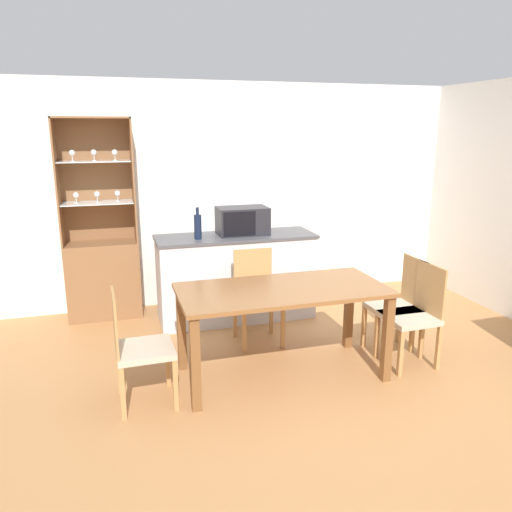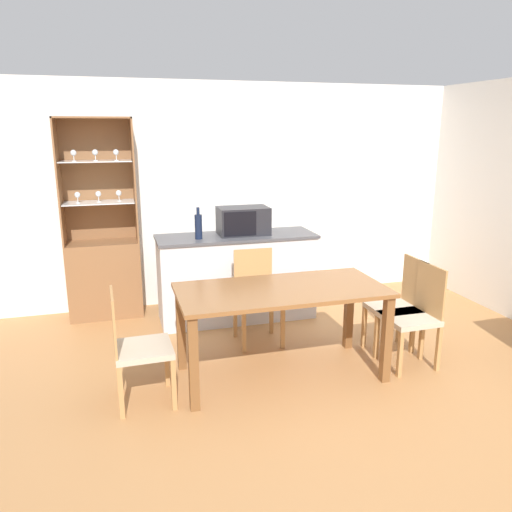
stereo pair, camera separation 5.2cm
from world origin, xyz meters
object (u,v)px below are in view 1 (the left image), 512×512
Objects in this scene: dining_chair_head_far at (257,297)px; dining_chair_side_right_far at (398,306)px; dining_chair_side_left_near at (138,348)px; dining_chair_side_right_near at (413,315)px; wine_bottle at (198,226)px; microwave at (242,221)px; display_cabinet at (102,263)px; dining_table at (282,300)px.

dining_chair_head_far and dining_chair_side_right_far have the same top height.
dining_chair_side_right_near is at bearing 88.47° from dining_chair_side_left_near.
dining_chair_head_far and dining_chair_side_right_near have the same top height.
dining_chair_side_right_near is at bearing -179.63° from dining_chair_side_right_far.
dining_chair_head_far is (1.18, 0.85, 0.00)m from dining_chair_side_left_near.
dining_chair_side_right_near is 2.73× the size of wine_bottle.
microwave is (-1.13, 1.29, 0.63)m from dining_chair_side_right_far.
dining_chair_side_right_far is at bearing -34.01° from display_cabinet.
display_cabinet is at bearing -37.67° from dining_chair_head_far.
dining_chair_side_right_near reaches higher than dining_table.
display_cabinet is 2.40× the size of dining_chair_side_right_far.
dining_table is (1.42, -1.87, 0.06)m from display_cabinet.
dining_chair_side_right_far is at bearing -36.14° from wine_bottle.
dining_chair_side_right_near is 1.68× the size of microwave.
dining_chair_side_right_near is 1.00× the size of dining_chair_side_right_far.
dining_chair_head_far is 1.45m from dining_chair_side_right_near.
dining_chair_side_left_near is 2.06m from microwave.
dining_chair_head_far is at bearing 52.82° from dining_chair_side_right_near.
dining_chair_side_left_near and dining_chair_side_right_far have the same top height.
dining_chair_side_right_far is (1.17, 0.12, -0.21)m from dining_table.
display_cabinet reaches higher than microwave.
microwave is at bearing 139.99° from dining_chair_side_left_near.
dining_chair_side_right_near is (2.35, 0.00, 0.00)m from dining_chair_side_left_near.
microwave is at bearing -17.37° from display_cabinet.
microwave is (0.04, 1.41, 0.41)m from dining_table.
dining_table is at bearing 91.07° from dining_chair_head_far.
dining_chair_side_right_near is 0.24m from dining_chair_side_right_far.
dining_table is 0.76m from dining_chair_head_far.
dining_chair_side_right_far is (2.59, -1.75, -0.15)m from display_cabinet.
display_cabinet is at bearing 127.19° from dining_table.
dining_chair_side_right_far is at bearing -48.84° from microwave.
dining_table is 5.19× the size of wine_bottle.
dining_chair_side_right_near is (1.17, -0.85, 0.00)m from dining_chair_head_far.
microwave is (-1.13, 1.53, 0.63)m from dining_chair_side_right_near.
dining_chair_side_right_near is at bearing -53.61° from microwave.
dining_chair_head_far is at bearing 62.99° from dining_chair_side_right_far.
dining_chair_side_left_near and dining_chair_head_far have the same top height.
dining_chair_head_far is 0.96m from wine_bottle.
dining_chair_side_left_near reaches higher than dining_table.
microwave is at bearing 41.53° from dining_chair_side_right_far.
dining_table is 1.90× the size of dining_chair_side_right_far.
dining_table is 1.90× the size of dining_chair_head_far.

